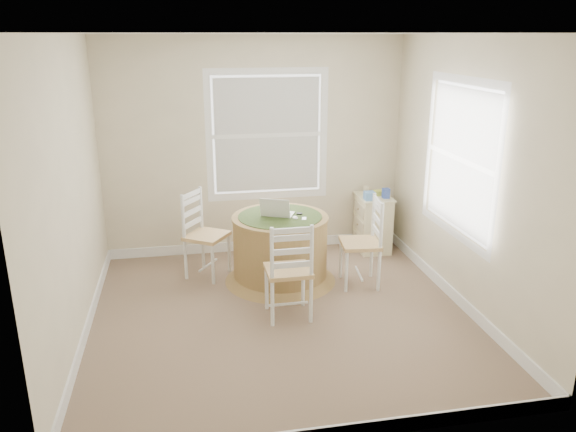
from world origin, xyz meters
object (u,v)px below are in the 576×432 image
object	(u,v)px
chair_left	(207,235)
laptop	(277,213)
round_table	(280,246)
chair_right	(360,243)
chair_near	(288,270)
corner_chest	(373,223)

from	to	relation	value
chair_left	laptop	world-z (taller)	laptop
round_table	chair_right	size ratio (longest dim) A/B	1.28
chair_left	laptop	xyz separation A→B (m)	(0.75, -0.24, 0.30)
round_table	laptop	world-z (taller)	laptop
chair_left	chair_near	xyz separation A→B (m)	(0.71, -1.11, 0.00)
round_table	chair_near	distance (m)	0.83
chair_near	round_table	bearing A→B (deg)	-94.87
chair_left	corner_chest	xyz separation A→B (m)	(2.07, 0.42, -0.12)
round_table	chair_near	world-z (taller)	chair_near
chair_near	laptop	bearing A→B (deg)	-93.06
laptop	chair_right	bearing A→B (deg)	-175.42
round_table	corner_chest	xyz separation A→B (m)	(1.29, 0.70, -0.05)
round_table	chair_left	xyz separation A→B (m)	(-0.78, 0.28, 0.07)
corner_chest	chair_right	bearing A→B (deg)	-114.84
chair_right	corner_chest	distance (m)	1.08
chair_left	chair_near	bearing A→B (deg)	-113.60
laptop	corner_chest	distance (m)	1.53
round_table	corner_chest	distance (m)	1.47
chair_right	round_table	bearing A→B (deg)	-101.32
chair_near	chair_left	bearing A→B (deg)	-57.57
round_table	chair_near	xyz separation A→B (m)	(-0.07, -0.83, 0.07)
corner_chest	laptop	bearing A→B (deg)	-151.91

